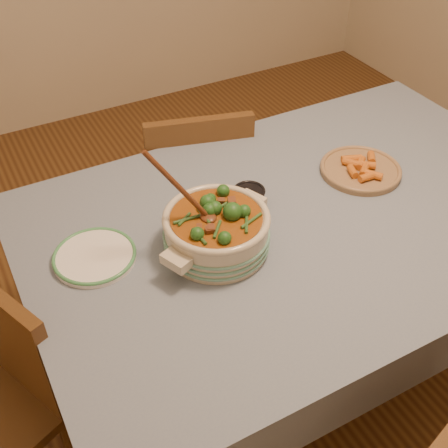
# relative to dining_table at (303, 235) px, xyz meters

# --- Properties ---
(floor) EXTENTS (4.50, 4.50, 0.00)m
(floor) POSITION_rel_dining_table_xyz_m (0.00, 0.00, -0.66)
(floor) COLOR #4A2B15
(floor) RESTS_ON ground
(dining_table) EXTENTS (1.68, 1.08, 0.76)m
(dining_table) POSITION_rel_dining_table_xyz_m (0.00, 0.00, 0.00)
(dining_table) COLOR brown
(dining_table) RESTS_ON floor
(stew_casserole) EXTENTS (0.37, 0.37, 0.35)m
(stew_casserole) POSITION_rel_dining_table_xyz_m (-0.31, -0.01, 0.17)
(stew_casserole) COLOR beige
(stew_casserole) RESTS_ON dining_table
(white_plate) EXTENTS (0.24, 0.24, 0.02)m
(white_plate) POSITION_rel_dining_table_xyz_m (-0.63, 0.11, 0.10)
(white_plate) COLOR white
(white_plate) RESTS_ON dining_table
(condiment_bowl) EXTENTS (0.13, 0.13, 0.05)m
(condiment_bowl) POSITION_rel_dining_table_xyz_m (-0.13, 0.12, 0.12)
(condiment_bowl) COLOR black
(condiment_bowl) RESTS_ON dining_table
(fried_plate) EXTENTS (0.29, 0.29, 0.04)m
(fried_plate) POSITION_rel_dining_table_xyz_m (0.28, 0.09, 0.11)
(fried_plate) COLOR #9A7655
(fried_plate) RESTS_ON dining_table
(chair_far) EXTENTS (0.49, 0.49, 0.84)m
(chair_far) POSITION_rel_dining_table_xyz_m (-0.08, 0.61, -0.19)
(chair_far) COLOR brown
(chair_far) RESTS_ON floor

